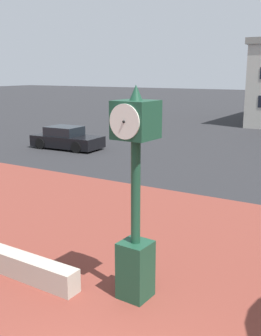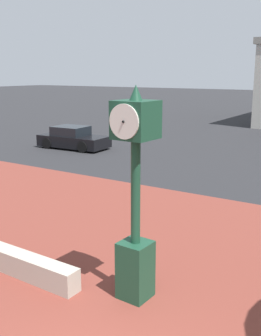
% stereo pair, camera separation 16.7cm
% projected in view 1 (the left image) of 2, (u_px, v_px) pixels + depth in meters
% --- Properties ---
extents(plaza_brick_paving, '(44.00, 13.93, 0.01)m').
position_uv_depth(plaza_brick_paving, '(184.00, 306.00, 7.79)').
color(plaza_brick_paving, brown).
rests_on(plaza_brick_paving, ground).
extents(planter_wall, '(3.21, 0.47, 0.50)m').
position_uv_depth(planter_wall, '(18.00, 265.00, 8.94)').
color(planter_wall, '#ADA393').
rests_on(planter_wall, ground).
extents(street_clock, '(0.72, 0.81, 4.15)m').
position_uv_depth(street_clock, '(136.00, 199.00, 7.67)').
color(street_clock, '#19422D').
rests_on(street_clock, ground).
extents(car_street_far, '(4.20, 2.06, 1.28)m').
position_uv_depth(car_street_far, '(67.00, 139.00, 23.76)').
color(car_street_far, black).
rests_on(car_street_far, ground).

